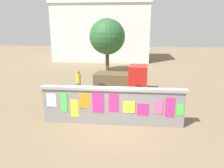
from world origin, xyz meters
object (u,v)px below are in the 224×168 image
at_px(motorcycle, 91,101).
at_px(person_bystander, 60,95).
at_px(tree_roadside, 107,37).
at_px(auto_rickshaw_truck, 124,79).
at_px(person_walking, 78,80).
at_px(bicycle_near, 152,109).

distance_m(motorcycle, person_bystander, 1.72).
height_order(motorcycle, tree_roadside, tree_roadside).
bearing_deg(tree_roadside, person_bystander, -96.16).
bearing_deg(tree_roadside, auto_rickshaw_truck, -73.47).
bearing_deg(person_walking, tree_roadside, 82.22).
relative_size(bicycle_near, person_bystander, 1.05).
distance_m(bicycle_near, person_walking, 5.58).
xyz_separation_m(person_walking, tree_roadside, (1.03, 7.51, 2.41)).
bearing_deg(person_bystander, bicycle_near, 2.10).
xyz_separation_m(auto_rickshaw_truck, motorcycle, (-1.62, -3.59, -0.44)).
height_order(bicycle_near, person_walking, person_walking).
height_order(bicycle_near, tree_roadside, tree_roadside).
bearing_deg(person_walking, motorcycle, -62.55).
distance_m(bicycle_near, person_bystander, 4.77).
bearing_deg(motorcycle, auto_rickshaw_truck, 65.67).
distance_m(person_walking, tree_roadside, 7.96).
relative_size(person_walking, tree_roadside, 0.32).
bearing_deg(motorcycle, person_walking, 117.45).
xyz_separation_m(bicycle_near, person_walking, (-4.59, 3.12, 0.62)).
bearing_deg(person_walking, auto_rickshaw_truck, 19.85).
distance_m(person_walking, person_bystander, 3.29).
xyz_separation_m(auto_rickshaw_truck, bicycle_near, (1.65, -4.18, -0.54)).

